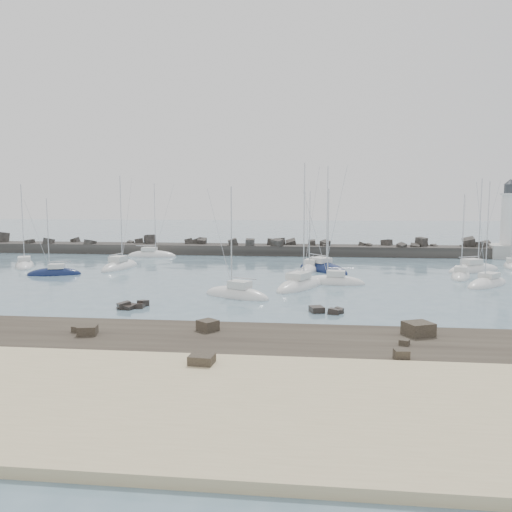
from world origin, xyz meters
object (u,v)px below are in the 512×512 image
at_px(sailboat_12, 511,267).
at_px(sailboat_13, 474,270).
at_px(sailboat_3, 120,267).
at_px(sailboat_11, 487,284).
at_px(sailboat_7, 300,286).
at_px(sailboat_8, 323,270).
at_px(sailboat_1, 25,266).
at_px(sailboat_5, 237,295).
at_px(sailboat_2, 54,274).
at_px(sailboat_4, 152,256).
at_px(sailboat_10, 461,276).
at_px(sailboat_9, 333,282).
at_px(lighthouse, 507,240).
at_px(sailboat_6, 310,269).

xyz_separation_m(sailboat_12, sailboat_13, (-6.92, -4.99, 0.01)).
relative_size(sailboat_3, sailboat_11, 1.12).
relative_size(sailboat_7, sailboat_8, 0.97).
bearing_deg(sailboat_1, sailboat_5, -29.43).
xyz_separation_m(sailboat_2, sailboat_4, (6.13, 23.20, 0.00)).
relative_size(sailboat_10, sailboat_12, 1.19).
relative_size(sailboat_1, sailboat_9, 1.09).
bearing_deg(sailboat_8, sailboat_13, 3.88).
bearing_deg(sailboat_9, sailboat_2, 175.32).
relative_size(sailboat_2, sailboat_13, 0.79).
bearing_deg(sailboat_5, lighthouse, 44.55).
distance_m(sailboat_1, sailboat_12, 74.18).
relative_size(sailboat_5, sailboat_9, 1.01).
height_order(sailboat_4, sailboat_13, sailboat_13).
distance_m(sailboat_1, sailboat_5, 41.33).
height_order(sailboat_8, sailboat_12, sailboat_8).
bearing_deg(sailboat_3, sailboat_12, 7.16).
height_order(lighthouse, sailboat_2, lighthouse).
bearing_deg(sailboat_12, sailboat_9, -146.94).
relative_size(sailboat_2, sailboat_9, 0.90).
xyz_separation_m(sailboat_3, sailboat_10, (48.11, -3.69, -0.02)).
bearing_deg(sailboat_13, sailboat_12, 35.83).
distance_m(sailboat_4, sailboat_10, 52.12).
bearing_deg(sailboat_13, lighthouse, 59.13).
bearing_deg(sailboat_13, sailboat_5, -144.01).
height_order(sailboat_1, sailboat_10, sailboat_1).
bearing_deg(sailboat_11, lighthouse, 66.39).
relative_size(sailboat_3, sailboat_4, 1.05).
distance_m(lighthouse, sailboat_12, 15.44).
height_order(sailboat_6, sailboat_7, sailboat_7).
height_order(sailboat_6, sailboat_12, sailboat_6).
relative_size(lighthouse, sailboat_11, 1.10).
xyz_separation_m(sailboat_7, sailboat_8, (2.92, 14.50, 0.00)).
xyz_separation_m(lighthouse, sailboat_10, (-15.13, -25.45, -2.96)).
bearing_deg(sailboat_7, sailboat_3, 153.48).
xyz_separation_m(sailboat_1, sailboat_8, (45.44, 0.69, 0.01)).
distance_m(sailboat_6, sailboat_8, 1.82).
relative_size(lighthouse, sailboat_3, 0.98).
xyz_separation_m(sailboat_5, sailboat_9, (10.42, 9.61, -0.01)).
height_order(sailboat_7, sailboat_13, sailboat_7).
height_order(sailboat_5, sailboat_8, sailboat_8).
xyz_separation_m(lighthouse, sailboat_6, (-34.90, -20.91, -2.95)).
bearing_deg(sailboat_13, sailboat_7, -146.83).
xyz_separation_m(sailboat_1, sailboat_13, (66.92, 2.15, 0.02)).
height_order(sailboat_6, sailboat_13, sailboat_13).
bearing_deg(sailboat_10, sailboat_4, 158.08).
distance_m(sailboat_5, sailboat_13, 38.22).
bearing_deg(sailboat_1, sailboat_13, 1.84).
distance_m(sailboat_3, sailboat_13, 51.69).
xyz_separation_m(sailboat_8, sailboat_9, (0.97, -11.40, -0.00)).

